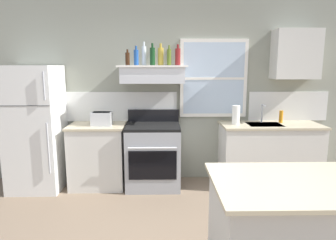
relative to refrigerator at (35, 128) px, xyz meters
name	(u,v)px	position (x,y,z in m)	size (l,w,h in m)	color
back_wall	(172,92)	(1.93, 0.39, 0.48)	(5.40, 0.11, 2.70)	gray
refrigerator	(35,128)	(0.00, 0.00, 0.00)	(0.70, 0.72, 1.74)	white
counter_left_of_stove	(98,155)	(0.85, 0.06, -0.42)	(0.79, 0.63, 0.91)	silver
toaster	(102,119)	(0.93, 0.00, 0.14)	(0.30, 0.20, 0.19)	silver
stove_range	(153,155)	(1.65, 0.02, -0.41)	(0.76, 0.69, 1.09)	#9EA0A5
range_hood_shelf	(153,74)	(1.65, 0.12, 0.75)	(0.96, 0.52, 0.24)	silver
bottle_brown_stout	(128,59)	(1.30, 0.16, 0.97)	(0.06, 0.06, 0.22)	#381E0F
bottle_blue_liqueur	(136,57)	(1.43, 0.07, 0.98)	(0.07, 0.07, 0.26)	#1E478C
bottle_clear_tall	(144,55)	(1.53, 0.17, 1.01)	(0.06, 0.06, 0.33)	silver
bottle_dark_green_wine	(152,56)	(1.65, 0.11, 1.00)	(0.07, 0.07, 0.30)	#143819
bottle_champagne_gold_foil	(161,56)	(1.76, 0.15, 1.00)	(0.08, 0.08, 0.30)	#B29333
bottle_olive_oil_square	(169,57)	(1.88, 0.09, 0.99)	(0.06, 0.06, 0.27)	#4C601E
bottle_red_label_wine	(178,56)	(2.00, 0.10, 0.99)	(0.07, 0.07, 0.28)	maroon
counter_right_with_sink	(269,154)	(3.35, 0.06, -0.41)	(1.43, 0.63, 0.91)	silver
sink_faucet	(262,111)	(3.25, 0.16, 0.21)	(0.03, 0.17, 0.28)	silver
paper_towel_roll	(236,115)	(2.84, 0.06, 0.17)	(0.11, 0.11, 0.27)	white
dish_soap_bottle	(281,117)	(3.53, 0.16, 0.13)	(0.06, 0.06, 0.18)	orange
kitchen_island	(304,238)	(2.85, -2.14, -0.41)	(1.40, 0.90, 0.91)	silver
upper_cabinet_right	(296,54)	(3.70, 0.20, 1.03)	(0.64, 0.32, 0.70)	silver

